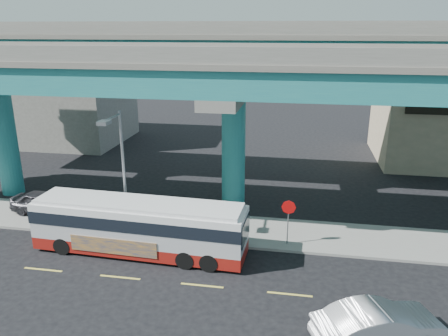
% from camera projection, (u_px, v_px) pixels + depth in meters
% --- Properties ---
extents(ground, '(120.00, 120.00, 0.00)m').
position_uv_depth(ground, '(204.00, 282.00, 20.37)').
color(ground, black).
rests_on(ground, ground).
extents(sidewalk, '(70.00, 4.00, 0.15)m').
position_uv_depth(sidewalk, '(224.00, 229.00, 25.50)').
color(sidewalk, gray).
rests_on(sidewalk, ground).
extents(lane_markings, '(58.00, 0.12, 0.01)m').
position_uv_depth(lane_markings, '(202.00, 285.00, 20.09)').
color(lane_markings, '#D8C64C').
rests_on(lane_markings, ground).
extents(viaduct, '(52.00, 12.40, 11.70)m').
position_uv_depth(viaduct, '(234.00, 66.00, 26.10)').
color(viaduct, '#206F79').
rests_on(viaduct, ground).
extents(building_concrete, '(12.00, 10.00, 9.00)m').
position_uv_depth(building_concrete, '(64.00, 97.00, 44.79)').
color(building_concrete, gray).
rests_on(building_concrete, ground).
extents(transit_bus, '(11.33, 2.90, 2.88)m').
position_uv_depth(transit_bus, '(139.00, 225.00, 22.60)').
color(transit_bus, maroon).
rests_on(transit_bus, ground).
extents(sedan, '(5.17, 6.12, 1.62)m').
position_uv_depth(sedan, '(379.00, 326.00, 16.14)').
color(sedan, '#B8B8BD').
rests_on(sedan, ground).
extents(parked_car, '(2.45, 4.48, 1.42)m').
position_uv_depth(parked_car, '(44.00, 203.00, 27.34)').
color(parked_car, '#313036').
rests_on(parked_car, sidewalk).
extents(street_lamp, '(0.50, 2.33, 7.03)m').
position_uv_depth(street_lamp, '(119.00, 158.00, 23.03)').
color(street_lamp, gray).
rests_on(street_lamp, sidewalk).
extents(stop_sign, '(0.76, 0.08, 2.54)m').
position_uv_depth(stop_sign, '(288.00, 213.00, 23.07)').
color(stop_sign, gray).
rests_on(stop_sign, sidewalk).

